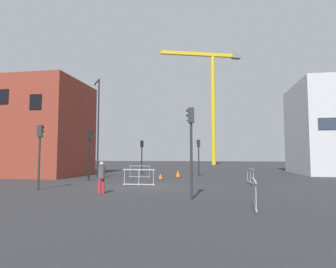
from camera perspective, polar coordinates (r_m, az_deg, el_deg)
name	(u,v)px	position (r m, az deg, el deg)	size (l,w,h in m)	color
ground	(148,186)	(18.34, -4.14, -10.55)	(160.00, 160.00, 0.00)	#28282B
brick_building	(30,129)	(30.82, -26.20, 0.91)	(10.45, 7.56, 9.15)	brown
construction_crane	(211,90)	(61.81, 8.77, 8.84)	(17.13, 6.29, 24.36)	yellow
streetlamp_tall	(98,120)	(26.48, -14.09, 2.82)	(1.39, 1.63, 9.01)	#232326
traffic_light_median	(191,138)	(12.85, 4.71, -0.74)	(0.37, 0.25, 4.17)	#2D2D30
traffic_light_corner	(40,146)	(17.90, -24.62, -2.21)	(0.39, 0.29, 3.74)	#2D2D30
traffic_light_island	(89,147)	(23.13, -15.69, -2.51)	(0.39, 0.35, 3.96)	black
traffic_light_far	(142,151)	(30.45, -5.33, -3.51)	(0.31, 0.39, 3.58)	black
traffic_light_near	(199,151)	(27.48, 6.23, -3.51)	(0.39, 0.29, 3.50)	#232326
pedestrian_walking	(101,175)	(15.11, -13.37, -8.14)	(0.34, 0.34, 1.65)	red
safety_barrier_front	(250,176)	(20.45, 16.38, -8.16)	(0.22, 2.44, 1.08)	#9EA0A5
safety_barrier_right_run	(139,177)	(18.52, -5.95, -8.73)	(2.14, 0.10, 1.08)	#B2B5BA
safety_barrier_left_run	(254,193)	(11.22, 17.15, -11.41)	(0.23, 2.23, 1.08)	#9EA0A5
safety_barrier_rear	(140,171)	(25.12, -5.79, -7.58)	(2.00, 0.18, 1.08)	gray
traffic_cone_on_verge	(178,174)	(25.92, 2.03, -8.10)	(0.62, 0.62, 0.63)	black
traffic_cone_by_barrier	(161,177)	(23.57, -1.53, -8.64)	(0.48, 0.48, 0.48)	black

